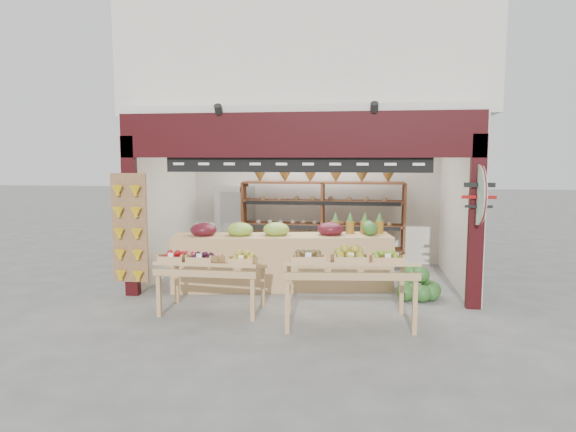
% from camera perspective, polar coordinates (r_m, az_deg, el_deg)
% --- Properties ---
extents(ground, '(60.00, 60.00, 0.00)m').
position_cam_1_polar(ground, '(9.38, 1.62, -7.69)').
color(ground, slate).
rests_on(ground, ground).
extents(shop_structure, '(6.36, 5.12, 5.40)m').
position_cam_1_polar(shop_structure, '(10.82, 2.68, 15.12)').
color(shop_structure, beige).
rests_on(shop_structure, ground).
extents(banana_board, '(0.60, 0.15, 1.80)m').
position_cam_1_polar(banana_board, '(8.78, -17.26, -1.53)').
color(banana_board, olive).
rests_on(banana_board, ground).
extents(gift_sign, '(0.04, 0.93, 0.92)m').
position_cam_1_polar(gift_sign, '(8.10, 20.44, 2.20)').
color(gift_sign, '#A8D3BF').
rests_on(gift_sign, ground).
extents(back_shelving, '(3.39, 0.56, 2.06)m').
position_cam_1_polar(back_shelving, '(10.78, 3.88, 1.09)').
color(back_shelving, brown).
rests_on(back_shelving, ground).
extents(refrigerator, '(0.82, 0.82, 1.68)m').
position_cam_1_polar(refrigerator, '(11.33, -5.89, -0.93)').
color(refrigerator, silver).
rests_on(refrigerator, ground).
extents(cardboard_stack, '(0.94, 0.68, 0.63)m').
position_cam_1_polar(cardboard_stack, '(9.84, -7.40, -5.69)').
color(cardboard_stack, silver).
rests_on(cardboard_stack, ground).
extents(mid_counter, '(3.87, 1.39, 1.18)m').
position_cam_1_polar(mid_counter, '(9.05, -0.72, -4.84)').
color(mid_counter, tan).
rests_on(mid_counter, ground).
extents(display_table_left, '(1.52, 0.85, 0.97)m').
position_cam_1_polar(display_table_left, '(7.80, -9.10, -5.04)').
color(display_table_left, tan).
rests_on(display_table_left, ground).
extents(display_table_right, '(1.88, 1.19, 1.11)m').
position_cam_1_polar(display_table_right, '(7.16, 6.12, -5.02)').
color(display_table_right, tan).
rests_on(display_table_right, ground).
extents(watermelon_pile, '(0.74, 0.69, 0.53)m').
position_cam_1_polar(watermelon_pile, '(8.74, 14.26, -7.68)').
color(watermelon_pile, '#1A4E1A').
rests_on(watermelon_pile, ground).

